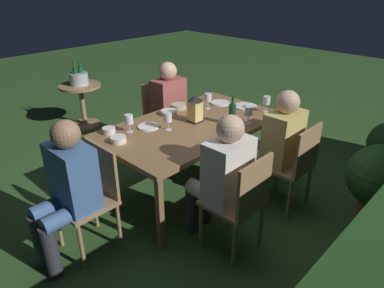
{
  "coord_description": "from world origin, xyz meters",
  "views": [
    {
      "loc": [
        2.26,
        2.18,
        2.06
      ],
      "look_at": [
        0.0,
        0.0,
        0.52
      ],
      "focal_mm": 32.74,
      "sensor_mm": 36.0,
      "label": 1
    }
  ],
  "objects_px": {
    "bowl_dip": "(118,139)",
    "ice_bucket": "(79,78)",
    "bowl_bread": "(169,112)",
    "bowl_salad": "(109,130)",
    "chair_side_right_a": "(293,163)",
    "wine_glass_e": "(266,101)",
    "chair_side_left_a": "(162,114)",
    "plate_a": "(220,103)",
    "person_in_cream": "(221,174)",
    "wine_glass_a": "(129,120)",
    "dining_table": "(192,128)",
    "green_bottle_on_table": "(232,114)",
    "wine_glass_b": "(208,98)",
    "wine_glass_c": "(168,118)",
    "bowl_olives": "(179,106)",
    "chair_head_far": "(92,193)",
    "person_in_blue": "(66,187)",
    "chair_side_right_b": "(240,200)",
    "potted_plant_corner": "(379,179)",
    "wine_glass_d": "(249,112)",
    "plate_c": "(246,106)",
    "side_table": "(82,98)",
    "lantern_centerpiece": "(195,107)",
    "plate_b": "(149,127)",
    "person_in_mustard": "(276,142)",
    "person_in_rust": "(173,106)"
  },
  "relations": [
    {
      "from": "person_in_blue",
      "to": "wine_glass_b",
      "type": "bearing_deg",
      "value": -174.6
    },
    {
      "from": "chair_side_right_a",
      "to": "wine_glass_d",
      "type": "distance_m",
      "value": 0.64
    },
    {
      "from": "person_in_blue",
      "to": "plate_a",
      "type": "relative_size",
      "value": 5.47
    },
    {
      "from": "person_in_cream",
      "to": "person_in_rust",
      "type": "height_order",
      "value": "same"
    },
    {
      "from": "wine_glass_d",
      "to": "plate_b",
      "type": "bearing_deg",
      "value": -40.05
    },
    {
      "from": "dining_table",
      "to": "bowl_dip",
      "type": "xyz_separation_m",
      "value": [
        0.74,
        -0.17,
        0.08
      ]
    },
    {
      "from": "chair_side_left_a",
      "to": "ice_bucket",
      "type": "distance_m",
      "value": 1.49
    },
    {
      "from": "wine_glass_c",
      "to": "side_table",
      "type": "height_order",
      "value": "wine_glass_c"
    },
    {
      "from": "person_in_cream",
      "to": "green_bottle_on_table",
      "type": "height_order",
      "value": "person_in_cream"
    },
    {
      "from": "wine_glass_c",
      "to": "wine_glass_e",
      "type": "distance_m",
      "value": 1.1
    },
    {
      "from": "wine_glass_d",
      "to": "wine_glass_e",
      "type": "bearing_deg",
      "value": -172.66
    },
    {
      "from": "chair_side_right_a",
      "to": "bowl_olives",
      "type": "distance_m",
      "value": 1.34
    },
    {
      "from": "wine_glass_d",
      "to": "bowl_salad",
      "type": "distance_m",
      "value": 1.33
    },
    {
      "from": "bowl_olives",
      "to": "ice_bucket",
      "type": "relative_size",
      "value": 0.48
    },
    {
      "from": "plate_b",
      "to": "bowl_salad",
      "type": "bearing_deg",
      "value": -24.86
    },
    {
      "from": "dining_table",
      "to": "bowl_salad",
      "type": "height_order",
      "value": "bowl_salad"
    },
    {
      "from": "green_bottle_on_table",
      "to": "bowl_salad",
      "type": "distance_m",
      "value": 1.16
    },
    {
      "from": "green_bottle_on_table",
      "to": "bowl_bread",
      "type": "distance_m",
      "value": 0.68
    },
    {
      "from": "plate_a",
      "to": "side_table",
      "type": "distance_m",
      "value": 2.25
    },
    {
      "from": "wine_glass_b",
      "to": "wine_glass_c",
      "type": "distance_m",
      "value": 0.69
    },
    {
      "from": "wine_glass_e",
      "to": "side_table",
      "type": "xyz_separation_m",
      "value": [
        0.65,
        -2.68,
        -0.44
      ]
    },
    {
      "from": "chair_side_right_a",
      "to": "wine_glass_e",
      "type": "xyz_separation_m",
      "value": [
        -0.37,
        -0.57,
        0.37
      ]
    },
    {
      "from": "wine_glass_a",
      "to": "plate_a",
      "type": "distance_m",
      "value": 1.19
    },
    {
      "from": "person_in_blue",
      "to": "lantern_centerpiece",
      "type": "bearing_deg",
      "value": -179.49
    },
    {
      "from": "wine_glass_a",
      "to": "bowl_dip",
      "type": "height_order",
      "value": "wine_glass_a"
    },
    {
      "from": "bowl_dip",
      "to": "ice_bucket",
      "type": "xyz_separation_m",
      "value": [
        -0.87,
        -2.18,
        -0.05
      ]
    },
    {
      "from": "wine_glass_d",
      "to": "bowl_dip",
      "type": "xyz_separation_m",
      "value": [
        1.13,
        -0.55,
        -0.09
      ]
    },
    {
      "from": "chair_head_far",
      "to": "bowl_bread",
      "type": "bearing_deg",
      "value": -163.67
    },
    {
      "from": "bowl_olives",
      "to": "chair_head_far",
      "type": "bearing_deg",
      "value": 16.42
    },
    {
      "from": "side_table",
      "to": "wine_glass_e",
      "type": "bearing_deg",
      "value": 103.56
    },
    {
      "from": "wine_glass_d",
      "to": "side_table",
      "type": "relative_size",
      "value": 0.27
    },
    {
      "from": "chair_side_right_b",
      "to": "person_in_cream",
      "type": "bearing_deg",
      "value": -90.0
    },
    {
      "from": "wine_glass_a",
      "to": "bowl_bread",
      "type": "bearing_deg",
      "value": -173.37
    },
    {
      "from": "chair_side_left_a",
      "to": "plate_c",
      "type": "height_order",
      "value": "chair_side_left_a"
    },
    {
      "from": "plate_c",
      "to": "bowl_salad",
      "type": "bearing_deg",
      "value": -18.84
    },
    {
      "from": "person_in_blue",
      "to": "bowl_salad",
      "type": "xyz_separation_m",
      "value": [
        -0.65,
        -0.39,
        0.13
      ]
    },
    {
      "from": "plate_c",
      "to": "plate_a",
      "type": "bearing_deg",
      "value": -69.63
    },
    {
      "from": "plate_a",
      "to": "person_in_cream",
      "type": "bearing_deg",
      "value": 40.31
    },
    {
      "from": "dining_table",
      "to": "wine_glass_e",
      "type": "bearing_deg",
      "value": 156.4
    },
    {
      "from": "chair_side_right_a",
      "to": "bowl_olives",
      "type": "xyz_separation_m",
      "value": [
        0.2,
        -1.3,
        0.28
      ]
    },
    {
      "from": "bowl_bread",
      "to": "plate_a",
      "type": "bearing_deg",
      "value": 165.72
    },
    {
      "from": "bowl_bread",
      "to": "bowl_salad",
      "type": "bearing_deg",
      "value": -4.31
    },
    {
      "from": "wine_glass_d",
      "to": "potted_plant_corner",
      "type": "distance_m",
      "value": 1.29
    },
    {
      "from": "person_in_blue",
      "to": "side_table",
      "type": "relative_size",
      "value": 1.85
    },
    {
      "from": "chair_side_right_b",
      "to": "potted_plant_corner",
      "type": "height_order",
      "value": "chair_side_right_b"
    },
    {
      "from": "chair_side_left_a",
      "to": "wine_glass_e",
      "type": "relative_size",
      "value": 5.15
    },
    {
      "from": "chair_side_right_a",
      "to": "person_in_mustard",
      "type": "relative_size",
      "value": 0.76
    },
    {
      "from": "wine_glass_a",
      "to": "wine_glass_e",
      "type": "xyz_separation_m",
      "value": [
        -1.31,
        0.61,
        0.0
      ]
    },
    {
      "from": "bowl_salad",
      "to": "plate_a",
      "type": "bearing_deg",
      "value": 170.86
    },
    {
      "from": "dining_table",
      "to": "green_bottle_on_table",
      "type": "relative_size",
      "value": 6.17
    }
  ]
}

